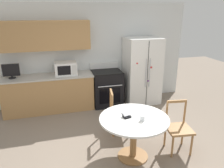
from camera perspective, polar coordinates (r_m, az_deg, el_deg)
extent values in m
plane|color=gray|center=(3.96, 2.15, -18.74)|extent=(14.00, 14.00, 0.00)
cube|color=silver|center=(5.83, -5.52, 7.75)|extent=(5.20, 0.10, 2.60)
cube|color=#AD7F4C|center=(5.45, -17.36, 11.98)|extent=(2.13, 0.34, 0.68)
cube|color=#AD7F4C|center=(5.64, -16.01, -2.48)|extent=(2.13, 0.62, 0.86)
cube|color=#B7B2A8|center=(5.50, -16.43, 1.89)|extent=(2.16, 0.64, 0.03)
cube|color=white|center=(5.88, 7.81, 3.45)|extent=(0.90, 0.72, 1.74)
cube|color=#333333|center=(5.56, 9.25, 2.48)|extent=(0.01, 0.01, 1.67)
cylinder|color=silver|center=(5.51, 8.86, 2.84)|extent=(0.02, 0.02, 0.73)
cylinder|color=silver|center=(5.55, 9.80, 2.91)|extent=(0.02, 0.02, 0.73)
cube|color=red|center=(5.55, 10.17, 4.29)|extent=(0.05, 0.01, 0.04)
cube|color=purple|center=(5.62, 9.49, 0.82)|extent=(0.05, 0.01, 0.04)
cube|color=red|center=(5.37, 6.60, 5.37)|extent=(0.04, 0.01, 0.03)
cube|color=black|center=(5.75, -1.35, -1.12)|extent=(0.75, 0.64, 0.90)
cube|color=black|center=(5.49, -0.53, -3.12)|extent=(0.54, 0.01, 0.40)
cylinder|color=silver|center=(5.37, -0.46, -0.55)|extent=(0.61, 0.02, 0.02)
cube|color=black|center=(5.61, -1.39, 3.30)|extent=(0.75, 0.64, 0.02)
cube|color=white|center=(5.86, -2.08, 4.88)|extent=(0.75, 0.06, 0.16)
cube|color=white|center=(5.45, -12.00, 4.01)|extent=(0.52, 0.37, 0.31)
cube|color=black|center=(5.26, -12.38, 3.46)|extent=(0.30, 0.01, 0.22)
cube|color=silver|center=(5.28, -9.82, 3.67)|extent=(0.10, 0.01, 0.23)
cylinder|color=black|center=(5.58, -24.64, 1.47)|extent=(0.16, 0.16, 0.02)
cylinder|color=black|center=(5.57, -24.68, 1.76)|extent=(0.03, 0.03, 0.04)
cube|color=black|center=(5.53, -24.90, 3.35)|extent=(0.37, 0.05, 0.28)
cylinder|color=white|center=(3.61, 5.80, -8.98)|extent=(1.14, 1.14, 0.03)
cylinder|color=#9E7042|center=(3.80, 5.62, -13.82)|extent=(0.11, 0.11, 0.69)
cylinder|color=#9E7042|center=(4.00, 5.45, -18.14)|extent=(0.52, 0.52, 0.03)
cube|color=#9E7042|center=(4.07, 17.10, -11.22)|extent=(0.47, 0.47, 0.04)
cylinder|color=#9E7042|center=(4.13, 20.05, -14.76)|extent=(0.04, 0.04, 0.41)
cylinder|color=#9E7042|center=(3.99, 15.51, -15.52)|extent=(0.04, 0.04, 0.41)
cylinder|color=#9E7042|center=(4.39, 17.96, -12.41)|extent=(0.04, 0.04, 0.41)
cylinder|color=#9E7042|center=(4.26, 13.67, -13.01)|extent=(0.04, 0.04, 0.41)
cylinder|color=#9E7042|center=(4.18, 18.51, -6.76)|extent=(0.04, 0.04, 0.45)
cylinder|color=#9E7042|center=(4.05, 14.10, -7.22)|extent=(0.04, 0.04, 0.45)
cube|color=#9E7042|center=(4.03, 16.61, -4.36)|extent=(0.35, 0.08, 0.04)
cube|color=#9E7042|center=(4.46, 2.29, -7.57)|extent=(0.48, 0.48, 0.04)
cylinder|color=#9E7042|center=(4.74, 4.04, -8.97)|extent=(0.04, 0.04, 0.41)
cylinder|color=#9E7042|center=(4.44, 4.82, -11.02)|extent=(0.04, 0.04, 0.41)
cylinder|color=#9E7042|center=(4.70, -0.16, -9.20)|extent=(0.04, 0.04, 0.41)
cylinder|color=#9E7042|center=(4.40, 0.32, -11.30)|extent=(0.04, 0.04, 0.41)
cylinder|color=#9E7042|center=(4.49, -0.38, -3.92)|extent=(0.04, 0.04, 0.45)
cylinder|color=#9E7042|center=(4.18, 0.10, -5.74)|extent=(0.04, 0.04, 0.45)
cube|color=#9E7042|center=(4.26, -0.15, -2.27)|extent=(0.09, 0.35, 0.04)
cylinder|color=silver|center=(3.52, 7.97, -8.80)|extent=(0.08, 0.08, 0.09)
cylinder|color=red|center=(3.53, 7.96, -9.08)|extent=(0.07, 0.07, 0.05)
cube|color=black|center=(3.60, 3.90, -8.49)|extent=(0.14, 0.12, 0.03)
cube|color=black|center=(3.61, 3.65, -7.94)|extent=(0.14, 0.13, 0.06)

